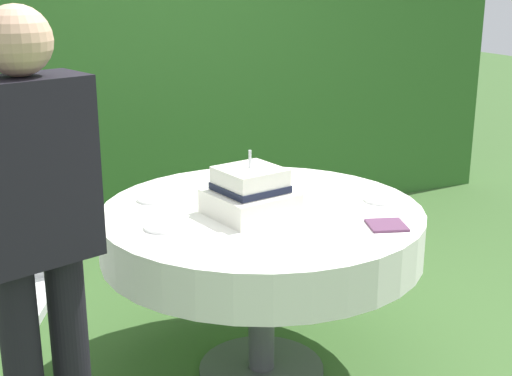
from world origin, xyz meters
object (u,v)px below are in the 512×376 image
(serving_plate_left, at_px, (155,199))
(standing_person, at_px, (35,235))
(napkin_stack, at_px, (387,225))
(serving_plate_right, at_px, (379,200))
(serving_plate_near, at_px, (277,174))
(wedding_cake, at_px, (250,193))
(garden_chair, at_px, (4,274))
(serving_plate_far, at_px, (163,227))
(cake_table, at_px, (262,232))

(serving_plate_left, height_order, standing_person, standing_person)
(napkin_stack, xyz_separation_m, standing_person, (-1.29, -0.01, 0.17))
(serving_plate_left, distance_m, serving_plate_right, 0.95)
(serving_plate_near, relative_size, napkin_stack, 0.79)
(wedding_cake, height_order, serving_plate_left, wedding_cake)
(garden_chair, distance_m, standing_person, 0.78)
(serving_plate_right, bearing_deg, wedding_cake, 171.62)
(napkin_stack, bearing_deg, wedding_cake, 139.10)
(wedding_cake, bearing_deg, garden_chair, 161.79)
(garden_chair, bearing_deg, standing_person, -85.79)
(serving_plate_far, relative_size, napkin_stack, 1.04)
(cake_table, bearing_deg, serving_plate_left, 140.91)
(serving_plate_far, relative_size, serving_plate_left, 0.99)
(napkin_stack, bearing_deg, serving_plate_left, 135.49)
(serving_plate_near, height_order, serving_plate_left, same)
(serving_plate_far, bearing_deg, garden_chair, 150.57)
(napkin_stack, relative_size, garden_chair, 0.16)
(serving_plate_left, relative_size, serving_plate_right, 1.19)
(serving_plate_far, xyz_separation_m, napkin_stack, (0.78, -0.34, -0.00))
(cake_table, relative_size, serving_plate_left, 9.07)
(serving_plate_near, xyz_separation_m, serving_plate_left, (-0.65, -0.13, 0.00))
(wedding_cake, xyz_separation_m, standing_person, (-0.88, -0.37, 0.09))
(cake_table, distance_m, garden_chair, 1.04)
(cake_table, distance_m, standing_person, 1.07)
(cake_table, distance_m, serving_plate_near, 0.52)
(serving_plate_near, relative_size, serving_plate_far, 0.76)
(napkin_stack, distance_m, garden_chair, 1.51)
(serving_plate_near, distance_m, serving_plate_right, 0.58)
(serving_plate_left, bearing_deg, napkin_stack, -44.51)
(serving_plate_near, height_order, napkin_stack, serving_plate_near)
(wedding_cake, xyz_separation_m, serving_plate_right, (0.56, -0.08, -0.08))
(garden_chair, bearing_deg, serving_plate_right, -14.60)
(wedding_cake, xyz_separation_m, serving_plate_near, (0.35, 0.46, -0.08))
(serving_plate_left, bearing_deg, wedding_cake, -48.89)
(napkin_stack, bearing_deg, cake_table, 130.62)
(serving_plate_right, xyz_separation_m, napkin_stack, (-0.15, -0.27, -0.00))
(cake_table, distance_m, serving_plate_left, 0.48)
(serving_plate_left, relative_size, napkin_stack, 1.05)
(wedding_cake, height_order, garden_chair, wedding_cake)
(serving_plate_near, distance_m, standing_person, 1.49)
(serving_plate_left, xyz_separation_m, serving_plate_right, (0.85, -0.42, 0.00))
(cake_table, relative_size, serving_plate_far, 9.13)
(serving_plate_near, distance_m, serving_plate_far, 0.86)
(serving_plate_near, relative_size, standing_person, 0.07)
(standing_person, bearing_deg, serving_plate_left, 50.28)
(napkin_stack, xyz_separation_m, garden_chair, (-1.34, 0.66, -0.22))
(serving_plate_right, height_order, garden_chair, garden_chair)
(serving_plate_left, height_order, napkin_stack, serving_plate_left)
(serving_plate_far, bearing_deg, serving_plate_left, 77.62)
(garden_chair, bearing_deg, serving_plate_far, -29.43)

